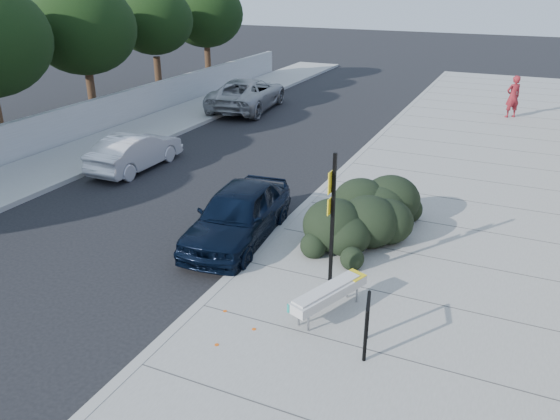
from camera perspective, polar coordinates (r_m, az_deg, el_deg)
The scene contains 17 objects.
ground at distance 12.91m, azimuth -3.65°, elevation -5.94°, with size 120.00×120.00×0.00m, color black.
sidewalk_near at distance 16.14m, azimuth 23.16°, elevation -1.34°, with size 11.20×50.00×0.15m, color gray.
sidewalk_far at distance 21.96m, azimuth -19.80°, elevation 5.47°, with size 3.00×50.00×0.15m, color gray.
curb_near at distance 17.01m, azimuth 4.21°, elevation 1.85°, with size 0.22×50.00×0.17m, color #9E9E99.
curb_far at distance 20.97m, azimuth -16.81°, elevation 5.08°, with size 0.22×50.00×0.17m, color #9E9E99.
far_wall at distance 22.97m, azimuth -23.15°, elevation 7.49°, with size 0.30×40.00×1.50m, color #9E9E99.
tree_far_d at distance 26.10m, azimuth -19.92°, elevation 17.40°, with size 4.60×4.60×6.16m.
tree_far_e at distance 29.92m, azimuth -13.09°, elevation 18.73°, with size 4.00×4.00×5.90m.
tree_far_f at distance 34.04m, azimuth -7.80°, elevation 19.59°, with size 4.40×4.40×6.07m.
bench at distance 10.78m, azimuth 5.16°, elevation -8.68°, with size 1.07×1.88×0.57m.
bike_rack at distance 9.83m, azimuth 9.09°, elevation -11.29°, with size 0.21×0.69×1.02m.
sign_post at distance 11.36m, azimuth 5.47°, elevation -0.18°, with size 0.11×0.34×2.91m.
hedge at distance 13.92m, azimuth 9.07°, elevation -0.08°, with size 1.84×3.67×1.38m, color black.
sedan_navy at distance 13.84m, azimuth -4.42°, elevation -0.47°, with size 1.73×4.29×1.46m, color black.
wagon_silver at distance 19.84m, azimuth -14.87°, elevation 5.97°, with size 1.35×3.87×1.27m, color silver.
suv_silver at distance 28.16m, azimuth -3.42°, elevation 12.02°, with size 2.63×5.70×1.58m, color #999B9E.
pedestrian at distance 28.01m, azimuth 23.17°, elevation 10.84°, with size 0.70×0.46×1.93m, color maroon.
Camera 1 is at (5.38, -9.89, 6.30)m, focal length 35.00 mm.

